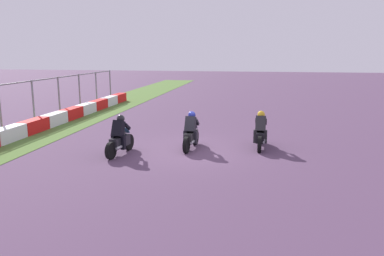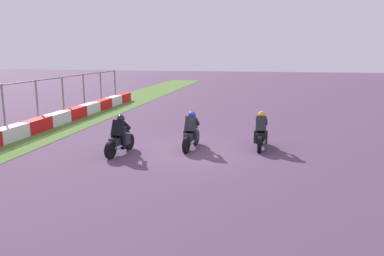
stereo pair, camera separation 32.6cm
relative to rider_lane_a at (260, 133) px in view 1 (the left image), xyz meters
name	(u,v)px [view 1 (the left image)]	position (x,y,z in m)	size (l,w,h in m)	color
ground_plane	(191,150)	(-0.81, 2.69, -0.62)	(120.00, 120.00, 0.00)	#513853
grass_verge	(9,141)	(-0.81, 10.79, -0.62)	(72.00, 3.96, 0.02)	#4E712F
track_barrier	(9,134)	(-0.81, 10.77, -0.30)	(28.18, 0.60, 0.64)	red
rider_lane_a	(260,133)	(0.00, 0.00, 0.00)	(2.04, 0.55, 1.51)	black
rider_lane_b	(191,134)	(-0.61, 2.74, 0.00)	(2.04, 0.55, 1.51)	black
rider_lane_c	(120,138)	(-1.94, 5.25, 0.00)	(2.04, 0.59, 1.51)	black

